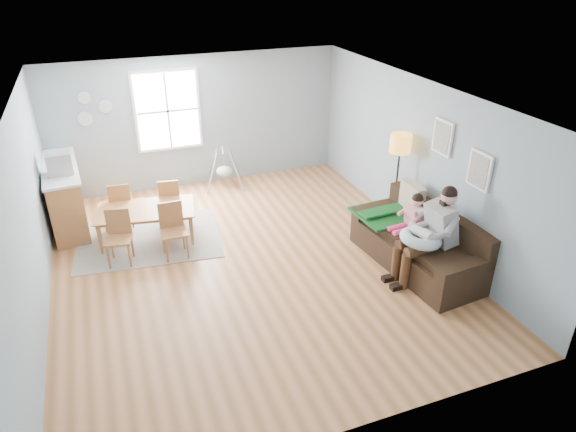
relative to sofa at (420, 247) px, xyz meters
name	(u,v)px	position (x,y,z in m)	size (l,w,h in m)	color
room	(244,116)	(-2.52, 1.01, 2.09)	(8.40, 9.40, 3.90)	#986135
window	(167,111)	(-3.12, 4.47, 1.32)	(1.32, 0.08, 1.62)	white
pictures	(460,153)	(0.45, -0.04, 1.52)	(0.05, 1.34, 0.74)	white
wall_plates	(92,109)	(-4.52, 4.48, 1.50)	(0.67, 0.02, 0.66)	#94A7B2
sofa	(420,247)	(0.00, 0.00, 0.00)	(1.20, 2.39, 0.93)	black
green_throw	(388,213)	(-0.16, 0.76, 0.26)	(1.05, 0.91, 0.04)	#12521A
beige_pillow	(412,199)	(0.18, 0.62, 0.52)	(0.15, 0.55, 0.55)	tan
father	(431,232)	(-0.11, -0.34, 0.47)	(1.04, 0.48, 1.49)	#9C9B9E
nursing_pillow	(421,238)	(-0.29, -0.36, 0.40)	(0.62, 0.62, 0.17)	silver
infant	(420,231)	(-0.29, -0.32, 0.50)	(0.23, 0.44, 0.16)	silver
toddler	(410,216)	(-0.11, 0.21, 0.46)	(0.59, 0.31, 0.91)	white
floor_lamp	(400,152)	(0.24, 1.21, 1.14)	(0.36, 0.36, 1.77)	black
storage_cube	(449,282)	(-0.08, -0.88, -0.09)	(0.46, 0.42, 0.49)	silver
rug	(149,239)	(-3.94, 2.35, -0.32)	(2.40, 1.82, 0.01)	gray
dining_table	(147,225)	(-3.94, 2.35, -0.04)	(1.65, 0.92, 0.58)	#995932
chair_sw	(119,233)	(-4.43, 1.81, 0.17)	(0.48, 0.48, 0.88)	brown
chair_se	(173,226)	(-3.59, 1.72, 0.18)	(0.41, 0.41, 0.91)	brown
chair_nw	(121,202)	(-4.30, 2.99, 0.16)	(0.42, 0.42, 0.87)	brown
chair_ne	(170,198)	(-3.45, 2.90, 0.15)	(0.44, 0.44, 0.86)	brown
counter	(65,194)	(-5.22, 3.51, 0.24)	(0.71, 2.05, 1.13)	#995932
monitor	(59,163)	(-5.18, 3.13, 0.99)	(0.42, 0.40, 0.37)	#A1A1A5
baby_swing	(224,170)	(-2.13, 4.11, 0.04)	(0.93, 0.95, 0.81)	#A1A1A5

